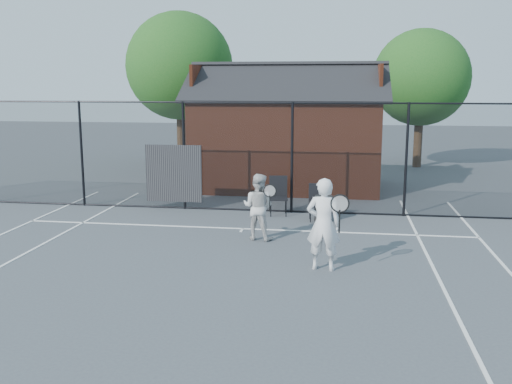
# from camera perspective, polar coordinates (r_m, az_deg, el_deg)

# --- Properties ---
(ground) EXTENTS (80.00, 80.00, 0.00)m
(ground) POSITION_cam_1_polar(r_m,az_deg,el_deg) (11.03, -3.99, -7.54)
(ground) COLOR #464A50
(ground) RESTS_ON ground
(court_lines) EXTENTS (11.02, 18.00, 0.01)m
(court_lines) POSITION_cam_1_polar(r_m,az_deg,el_deg) (9.81, -5.68, -9.89)
(court_lines) COLOR white
(court_lines) RESTS_ON ground
(fence) EXTENTS (22.04, 3.00, 3.00)m
(fence) POSITION_cam_1_polar(r_m,az_deg,el_deg) (15.57, -1.19, 3.33)
(fence) COLOR black
(fence) RESTS_ON ground
(clubhouse) EXTENTS (6.50, 4.36, 4.19)m
(clubhouse) POSITION_cam_1_polar(r_m,az_deg,el_deg) (19.39, 3.16, 5.26)
(clubhouse) COLOR maroon
(clubhouse) RESTS_ON ground
(tree_left) EXTENTS (4.48, 4.48, 6.44)m
(tree_left) POSITION_cam_1_polar(r_m,az_deg,el_deg) (24.68, -7.66, 12.35)
(tree_left) COLOR black
(tree_left) RESTS_ON ground
(tree_right) EXTENTS (3.97, 3.97, 5.70)m
(tree_right) POSITION_cam_1_polar(r_m,az_deg,el_deg) (24.92, 16.19, 10.91)
(tree_right) COLOR black
(tree_right) RESTS_ON ground
(player_front) EXTENTS (0.80, 0.61, 1.76)m
(player_front) POSITION_cam_1_polar(r_m,az_deg,el_deg) (10.73, 6.77, -3.21)
(player_front) COLOR white
(player_front) RESTS_ON ground
(player_back) EXTENTS (0.87, 0.73, 1.50)m
(player_back) POSITION_cam_1_polar(r_m,az_deg,el_deg) (12.77, 0.22, -1.48)
(player_back) COLOR silver
(player_back) RESTS_ON ground
(chair_left) EXTENTS (0.55, 0.57, 1.01)m
(chair_left) POSITION_cam_1_polar(r_m,az_deg,el_deg) (15.19, 2.25, -0.46)
(chair_left) COLOR black
(chair_left) RESTS_ON ground
(chair_right) EXTENTS (0.49, 0.50, 0.92)m
(chair_right) POSITION_cam_1_polar(r_m,az_deg,el_deg) (14.64, 6.18, -1.13)
(chair_right) COLOR black
(chair_right) RESTS_ON ground
(waste_bin) EXTENTS (0.49, 0.49, 0.66)m
(waste_bin) POSITION_cam_1_polar(r_m,az_deg,el_deg) (14.66, 6.75, -1.64)
(waste_bin) COLOR #272727
(waste_bin) RESTS_ON ground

